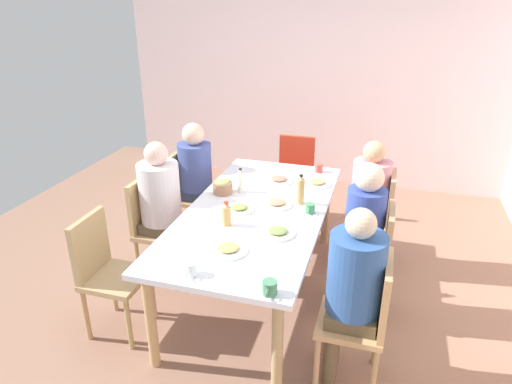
{
  "coord_description": "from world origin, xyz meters",
  "views": [
    {
      "loc": [
        3.03,
        0.9,
        2.3
      ],
      "look_at": [
        0.0,
        0.0,
        0.91
      ],
      "focal_mm": 31.96,
      "sensor_mm": 36.0,
      "label": 1
    }
  ],
  "objects_px": {
    "chair_1": "(154,223)",
    "chair_2": "(106,268)",
    "person_0": "(196,171)",
    "cup_3": "(310,208)",
    "dining_table": "(256,218)",
    "person_5": "(369,192)",
    "plate_1": "(278,232)",
    "bottle_2": "(240,181)",
    "chair_5": "(377,214)",
    "plate_2": "(228,249)",
    "chair_6": "(372,255)",
    "person_1": "(161,199)",
    "plate_3": "(239,209)",
    "cup_2": "(319,168)",
    "plate_0": "(317,183)",
    "bottle_1": "(301,190)",
    "chair_0": "(189,191)",
    "bottle_0": "(226,214)",
    "bowl_0": "(223,186)",
    "person_6": "(362,227)",
    "plate_5": "(277,203)",
    "chair_4": "(365,315)",
    "cup_0": "(191,269)",
    "plate_4": "(279,180)",
    "person_4": "(353,282)",
    "chair_3": "(294,174)",
    "cup_1": "(270,288)"
  },
  "relations": [
    {
      "from": "person_1",
      "to": "plate_1",
      "type": "height_order",
      "value": "person_1"
    },
    {
      "from": "chair_3",
      "to": "plate_2",
      "type": "bearing_deg",
      "value": -0.1
    },
    {
      "from": "cup_0",
      "to": "cup_2",
      "type": "bearing_deg",
      "value": 166.65
    },
    {
      "from": "chair_0",
      "to": "person_6",
      "type": "height_order",
      "value": "person_6"
    },
    {
      "from": "chair_1",
      "to": "bottle_0",
      "type": "relative_size",
      "value": 4.87
    },
    {
      "from": "plate_1",
      "to": "bottle_2",
      "type": "xyz_separation_m",
      "value": [
        -0.62,
        -0.48,
        0.08
      ]
    },
    {
      "from": "chair_2",
      "to": "cup_3",
      "type": "height_order",
      "value": "chair_2"
    },
    {
      "from": "chair_0",
      "to": "person_1",
      "type": "height_order",
      "value": "person_1"
    },
    {
      "from": "dining_table",
      "to": "bowl_0",
      "type": "distance_m",
      "value": 0.44
    },
    {
      "from": "chair_1",
      "to": "cup_2",
      "type": "bearing_deg",
      "value": 127.31
    },
    {
      "from": "chair_4",
      "to": "chair_5",
      "type": "xyz_separation_m",
      "value": [
        -1.43,
        0.0,
        0.0
      ]
    },
    {
      "from": "plate_2",
      "to": "dining_table",
      "type": "bearing_deg",
      "value": 179.68
    },
    {
      "from": "plate_1",
      "to": "bottle_1",
      "type": "relative_size",
      "value": 1.01
    },
    {
      "from": "chair_3",
      "to": "person_4",
      "type": "relative_size",
      "value": 0.74
    },
    {
      "from": "dining_table",
      "to": "person_5",
      "type": "xyz_separation_m",
      "value": [
        -0.71,
        0.81,
        0.02
      ]
    },
    {
      "from": "bottle_2",
      "to": "cup_1",
      "type": "bearing_deg",
      "value": 24.75
    },
    {
      "from": "plate_3",
      "to": "chair_2",
      "type": "bearing_deg",
      "value": -49.2
    },
    {
      "from": "person_0",
      "to": "plate_0",
      "type": "height_order",
      "value": "person_0"
    },
    {
      "from": "chair_1",
      "to": "chair_2",
      "type": "relative_size",
      "value": 1.0
    },
    {
      "from": "chair_0",
      "to": "bowl_0",
      "type": "height_order",
      "value": "chair_0"
    },
    {
      "from": "person_6",
      "to": "plate_5",
      "type": "bearing_deg",
      "value": -100.71
    },
    {
      "from": "plate_0",
      "to": "bottle_0",
      "type": "bearing_deg",
      "value": -28.38
    },
    {
      "from": "person_1",
      "to": "plate_0",
      "type": "distance_m",
      "value": 1.34
    },
    {
      "from": "dining_table",
      "to": "bottle_0",
      "type": "height_order",
      "value": "bottle_0"
    },
    {
      "from": "person_4",
      "to": "plate_4",
      "type": "distance_m",
      "value": 1.53
    },
    {
      "from": "plate_1",
      "to": "plate_4",
      "type": "bearing_deg",
      "value": -166.58
    },
    {
      "from": "plate_3",
      "to": "chair_1",
      "type": "bearing_deg",
      "value": -93.1
    },
    {
      "from": "chair_1",
      "to": "bottle_0",
      "type": "height_order",
      "value": "bottle_0"
    },
    {
      "from": "plate_3",
      "to": "cup_1",
      "type": "bearing_deg",
      "value": 27.38
    },
    {
      "from": "person_1",
      "to": "person_4",
      "type": "xyz_separation_m",
      "value": [
        0.71,
        1.62,
        -0.01
      ]
    },
    {
      "from": "chair_5",
      "to": "plate_5",
      "type": "xyz_separation_m",
      "value": [
        0.59,
        -0.77,
        0.26
      ]
    },
    {
      "from": "plate_5",
      "to": "cup_3",
      "type": "relative_size",
      "value": 2.3
    },
    {
      "from": "person_1",
      "to": "plate_0",
      "type": "relative_size",
      "value": 5.14
    },
    {
      "from": "chair_6",
      "to": "plate_3",
      "type": "bearing_deg",
      "value": -87.64
    },
    {
      "from": "dining_table",
      "to": "bottle_1",
      "type": "xyz_separation_m",
      "value": [
        -0.21,
        0.3,
        0.19
      ]
    },
    {
      "from": "chair_4",
      "to": "chair_0",
      "type": "bearing_deg",
      "value": -128.44
    },
    {
      "from": "chair_1",
      "to": "chair_4",
      "type": "distance_m",
      "value": 1.93
    },
    {
      "from": "person_1",
      "to": "chair_6",
      "type": "height_order",
      "value": "person_1"
    },
    {
      "from": "chair_5",
      "to": "cup_3",
      "type": "bearing_deg",
      "value": -37.25
    },
    {
      "from": "chair_6",
      "to": "person_1",
      "type": "bearing_deg",
      "value": -90.0
    },
    {
      "from": "chair_2",
      "to": "plate_1",
      "type": "bearing_deg",
      "value": 108.78
    },
    {
      "from": "person_0",
      "to": "cup_3",
      "type": "bearing_deg",
      "value": 62.01
    },
    {
      "from": "cup_1",
      "to": "chair_5",
      "type": "bearing_deg",
      "value": 163.0
    },
    {
      "from": "chair_5",
      "to": "person_6",
      "type": "distance_m",
      "value": 0.75
    },
    {
      "from": "chair_5",
      "to": "plate_2",
      "type": "xyz_separation_m",
      "value": [
        1.35,
        -0.9,
        0.26
      ]
    },
    {
      "from": "cup_0",
      "to": "cup_3",
      "type": "relative_size",
      "value": 1.03
    },
    {
      "from": "plate_2",
      "to": "plate_3",
      "type": "distance_m",
      "value": 0.6
    },
    {
      "from": "plate_4",
      "to": "bottle_2",
      "type": "height_order",
      "value": "bottle_2"
    },
    {
      "from": "person_0",
      "to": "plate_3",
      "type": "relative_size",
      "value": 5.46
    },
    {
      "from": "bottle_1",
      "to": "chair_2",
      "type": "bearing_deg",
      "value": -52.43
    }
  ]
}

